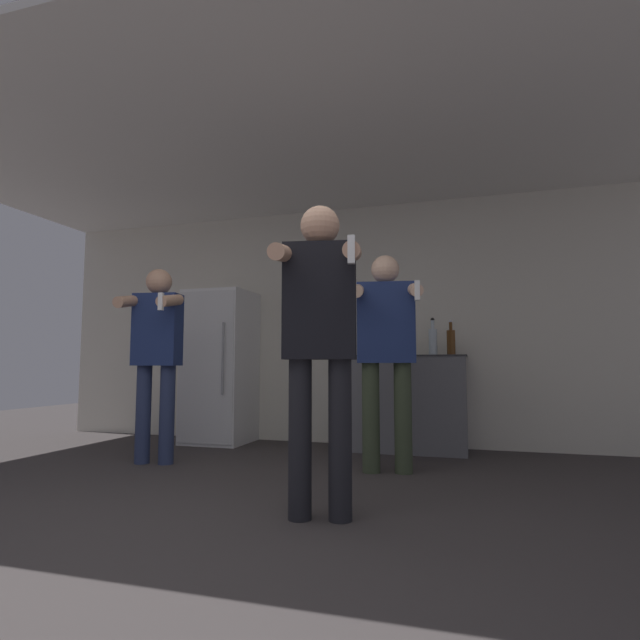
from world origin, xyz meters
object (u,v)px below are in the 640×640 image
(bottle_dark_rum, at_px, (378,342))
(person_woman_foreground, at_px, (320,329))
(person_man_side, at_px, (157,346))
(bottle_short_whiskey, at_px, (433,340))
(bottle_amber_bourbon, at_px, (451,341))
(bottle_green_wine, at_px, (361,344))
(person_spectator_back, at_px, (386,342))
(refrigerator, at_px, (220,366))

(bottle_dark_rum, xyz_separation_m, person_woman_foreground, (0.09, -2.33, -0.04))
(bottle_dark_rum, relative_size, person_man_side, 0.21)
(bottle_short_whiskey, relative_size, bottle_amber_bourbon, 1.07)
(bottle_green_wine, xyz_separation_m, person_man_side, (-1.52, -1.27, -0.05))
(bottle_green_wine, bearing_deg, person_woman_foreground, -83.60)
(person_spectator_back, bearing_deg, bottle_amber_bourbon, 66.64)
(person_spectator_back, bearing_deg, bottle_short_whiskey, 74.83)
(bottle_green_wine, xyz_separation_m, person_woman_foreground, (0.26, -2.33, -0.02))
(refrigerator, height_order, bottle_amber_bourbon, refrigerator)
(bottle_short_whiskey, xyz_separation_m, bottle_green_wine, (-0.71, 0.00, -0.03))
(person_spectator_back, bearing_deg, bottle_green_wine, 111.79)
(person_man_side, height_order, person_spectator_back, person_spectator_back)
(person_woman_foreground, relative_size, person_spectator_back, 1.01)
(bottle_short_whiskey, bearing_deg, bottle_amber_bourbon, -0.00)
(bottle_short_whiskey, bearing_deg, bottle_dark_rum, 180.00)
(bottle_short_whiskey, distance_m, bottle_amber_bourbon, 0.17)
(refrigerator, bearing_deg, person_woman_foreground, -51.38)
(refrigerator, relative_size, bottle_dark_rum, 4.60)
(person_man_side, relative_size, person_spectator_back, 0.98)
(bottle_short_whiskey, height_order, bottle_amber_bourbon, bottle_short_whiskey)
(bottle_green_wine, bearing_deg, bottle_amber_bourbon, -0.00)
(bottle_short_whiskey, bearing_deg, refrigerator, -178.46)
(person_woman_foreground, xyz_separation_m, person_man_side, (-1.78, 1.07, -0.03))
(bottle_amber_bourbon, bearing_deg, bottle_short_whiskey, 180.00)
(refrigerator, distance_m, bottle_short_whiskey, 2.28)
(person_man_side, distance_m, person_spectator_back, 1.96)
(bottle_short_whiskey, xyz_separation_m, person_spectator_back, (-0.29, -1.06, -0.06))
(bottle_dark_rum, distance_m, person_spectator_back, 1.09)
(refrigerator, distance_m, bottle_dark_rum, 1.74)
(bottle_green_wine, xyz_separation_m, person_spectator_back, (0.42, -1.06, -0.04))
(bottle_short_whiskey, height_order, person_spectator_back, person_spectator_back)
(bottle_dark_rum, height_order, bottle_amber_bourbon, bottle_dark_rum)
(bottle_short_whiskey, relative_size, person_man_side, 0.22)
(bottle_green_wine, bearing_deg, bottle_dark_rum, 0.00)
(bottle_dark_rum, bearing_deg, person_man_side, -143.15)
(bottle_green_wine, distance_m, person_spectator_back, 1.14)
(bottle_amber_bourbon, distance_m, person_woman_foreground, 2.41)
(bottle_amber_bourbon, height_order, person_man_side, person_man_side)
(bottle_short_whiskey, relative_size, bottle_green_wine, 1.20)
(bottle_amber_bourbon, bearing_deg, person_spectator_back, -113.36)
(bottle_amber_bourbon, distance_m, person_spectator_back, 1.16)
(bottle_green_wine, bearing_deg, refrigerator, -177.76)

